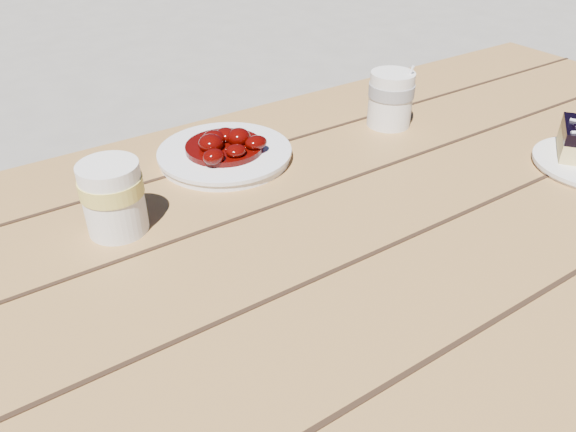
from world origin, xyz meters
TOP-DOWN VIEW (x-y plane):
  - picnic_table at (0.00, -0.00)m, footprint 2.00×1.55m
  - coffee_cup at (0.39, 0.20)m, footprint 0.08×0.08m
  - second_plate at (0.09, 0.24)m, footprint 0.21×0.21m
  - second_stew at (0.09, 0.24)m, footprint 0.12×0.12m
  - second_cup at (-0.12, 0.15)m, footprint 0.08×0.08m

SIDE VIEW (x-z plane):
  - picnic_table at x=0.00m, z-range 0.21..0.96m
  - second_plate at x=0.09m, z-range 0.75..0.77m
  - second_stew at x=0.09m, z-range 0.77..0.81m
  - coffee_cup at x=0.39m, z-range 0.75..0.85m
  - second_cup at x=-0.12m, z-range 0.75..0.85m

